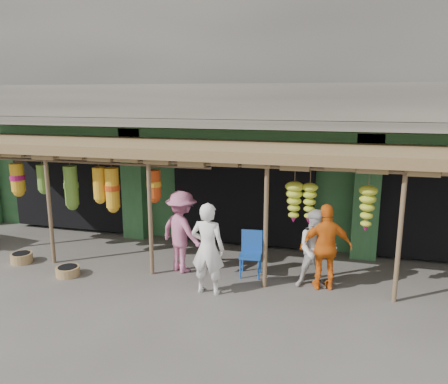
% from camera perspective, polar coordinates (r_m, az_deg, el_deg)
% --- Properties ---
extents(ground, '(80.00, 80.00, 0.00)m').
position_cam_1_polar(ground, '(9.60, -0.48, -11.10)').
color(ground, '#514C47').
rests_on(ground, ground).
extents(building, '(16.40, 6.80, 7.00)m').
position_cam_1_polar(building, '(13.55, 5.16, 10.48)').
color(building, gray).
rests_on(building, ground).
extents(awning, '(14.00, 2.70, 2.79)m').
position_cam_1_polar(awning, '(9.68, 0.04, 5.01)').
color(awning, brown).
rests_on(awning, ground).
extents(blue_chair, '(0.50, 0.51, 0.97)m').
position_cam_1_polar(blue_chair, '(9.60, 3.57, -7.63)').
color(blue_chair, '#1B4FAF').
rests_on(blue_chair, ground).
extents(basket_mid, '(0.57, 0.57, 0.20)m').
position_cam_1_polar(basket_mid, '(10.24, -19.72, -9.71)').
color(basket_mid, '#926441').
rests_on(basket_mid, ground).
extents(basket_right, '(0.65, 0.65, 0.22)m').
position_cam_1_polar(basket_right, '(11.40, -24.92, -7.81)').
color(basket_right, '#9A7148').
rests_on(basket_right, ground).
extents(person_front, '(0.68, 0.46, 1.84)m').
position_cam_1_polar(person_front, '(8.58, -2.14, -7.41)').
color(person_front, white).
rests_on(person_front, ground).
extents(person_right, '(0.87, 0.71, 1.64)m').
position_cam_1_polar(person_right, '(9.02, 11.99, -7.35)').
color(person_right, silver).
rests_on(person_right, ground).
extents(person_vendor, '(1.10, 0.65, 1.77)m').
position_cam_1_polar(person_vendor, '(9.00, 13.19, -7.04)').
color(person_vendor, orange).
rests_on(person_vendor, ground).
extents(person_shopper, '(1.36, 1.15, 1.82)m').
position_cam_1_polar(person_shopper, '(9.68, -5.54, -5.17)').
color(person_shopper, '#C6688C').
rests_on(person_shopper, ground).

